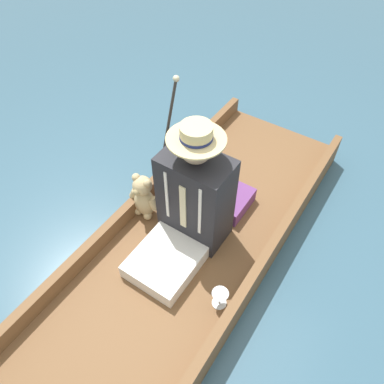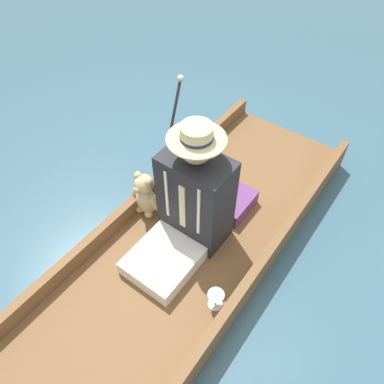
{
  "view_description": "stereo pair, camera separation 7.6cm",
  "coord_description": "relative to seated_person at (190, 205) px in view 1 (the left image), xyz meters",
  "views": [
    {
      "loc": [
        -0.82,
        1.3,
        2.29
      ],
      "look_at": [
        0.03,
        0.02,
        0.58
      ],
      "focal_mm": 35.0,
      "sensor_mm": 36.0,
      "label": 1
    },
    {
      "loc": [
        -0.88,
        1.26,
        2.29
      ],
      "look_at": [
        0.03,
        0.02,
        0.58
      ],
      "focal_mm": 35.0,
      "sensor_mm": 36.0,
      "label": 2
    }
  ],
  "objects": [
    {
      "name": "seated_person",
      "position": [
        0.0,
        0.0,
        0.0
      ],
      "size": [
        0.44,
        0.74,
        0.92
      ],
      "rotation": [
        0.0,
        0.0,
        0.07
      ],
      "color": "white",
      "rests_on": "punt_boat"
    },
    {
      "name": "teddy_bear",
      "position": [
        0.39,
        0.01,
        -0.16
      ],
      "size": [
        0.26,
        0.15,
        0.37
      ],
      "color": "tan",
      "rests_on": "punt_boat"
    },
    {
      "name": "seat_cushion",
      "position": [
        0.0,
        -0.39,
        -0.28
      ],
      "size": [
        0.45,
        0.32,
        0.12
      ],
      "color": "#6B3875",
      "rests_on": "punt_boat"
    },
    {
      "name": "ground_plane",
      "position": [
        -0.03,
        -0.04,
        -0.48
      ],
      "size": [
        16.0,
        16.0,
        0.0
      ],
      "primitive_type": "plane",
      "color": "#385B70"
    },
    {
      "name": "punt_boat",
      "position": [
        -0.03,
        -0.04,
        -0.4
      ],
      "size": [
        1.05,
        2.85,
        0.27
      ],
      "color": "brown",
      "rests_on": "ground_plane"
    },
    {
      "name": "walking_cane",
      "position": [
        0.4,
        -0.31,
        0.18
      ],
      "size": [
        0.04,
        0.35,
        0.9
      ],
      "color": "#2D2823",
      "rests_on": "punt_boat"
    },
    {
      "name": "wine_glass",
      "position": [
        -0.42,
        0.32,
        -0.24
      ],
      "size": [
        0.1,
        0.1,
        0.13
      ],
      "color": "silver",
      "rests_on": "punt_boat"
    }
  ]
}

